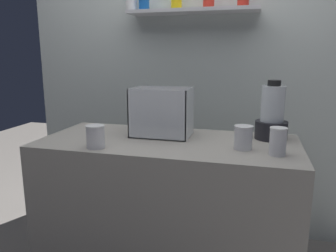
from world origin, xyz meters
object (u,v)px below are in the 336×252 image
(juice_cup_mango_far_left, at_px, (96,138))
(juice_cup_carrot_left, at_px, (243,139))
(juice_cup_beet_middle, at_px, (278,143))
(carrot_display_bin, at_px, (161,120))
(blender_pitcher, at_px, (272,116))

(juice_cup_mango_far_left, bearing_deg, juice_cup_carrot_left, 13.25)
(juice_cup_carrot_left, relative_size, juice_cup_beet_middle, 0.90)
(juice_cup_mango_far_left, bearing_deg, carrot_display_bin, 53.79)
(carrot_display_bin, relative_size, juice_cup_carrot_left, 2.82)
(blender_pitcher, relative_size, juice_cup_mango_far_left, 2.81)
(juice_cup_mango_far_left, relative_size, juice_cup_carrot_left, 0.98)
(carrot_display_bin, height_order, juice_cup_beet_middle, carrot_display_bin)
(juice_cup_carrot_left, bearing_deg, juice_cup_mango_far_left, -166.75)
(carrot_display_bin, xyz_separation_m, juice_cup_mango_far_left, (-0.25, -0.34, -0.04))
(blender_pitcher, xyz_separation_m, juice_cup_beet_middle, (0.02, -0.31, -0.07))
(blender_pitcher, bearing_deg, juice_cup_carrot_left, -119.68)
(carrot_display_bin, height_order, blender_pitcher, blender_pitcher)
(juice_cup_beet_middle, bearing_deg, juice_cup_mango_far_left, -173.06)
(juice_cup_carrot_left, bearing_deg, juice_cup_beet_middle, -21.35)
(carrot_display_bin, bearing_deg, blender_pitcher, 7.43)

